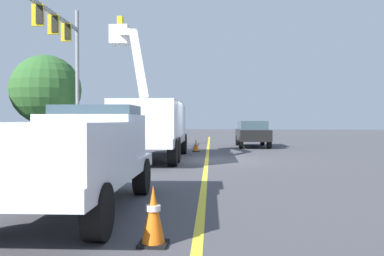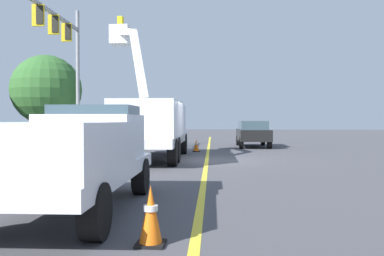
# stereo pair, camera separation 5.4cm
# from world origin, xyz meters

# --- Properties ---
(ground) EXTENTS (120.00, 120.00, 0.00)m
(ground) POSITION_xyz_m (0.00, 0.00, 0.00)
(ground) COLOR #47474C
(sidewalk_far_side) EXTENTS (60.10, 6.49, 0.12)m
(sidewalk_far_side) POSITION_xyz_m (-0.42, 8.78, 0.06)
(sidewalk_far_side) COLOR #9E9E99
(sidewalk_far_side) RESTS_ON ground
(lane_centre_stripe) EXTENTS (49.95, 2.58, 0.01)m
(lane_centre_stripe) POSITION_xyz_m (0.00, 0.00, 0.00)
(lane_centre_stripe) COLOR yellow
(lane_centre_stripe) RESTS_ON ground
(utility_bucket_truck) EXTENTS (8.31, 3.83, 6.76)m
(utility_bucket_truck) POSITION_xyz_m (0.58, 2.45, 1.61)
(utility_bucket_truck) COLOR white
(utility_bucket_truck) RESTS_ON ground
(service_pickup_truck) EXTENTS (5.69, 2.41, 2.06)m
(service_pickup_truck) POSITION_xyz_m (-10.10, 1.89, 1.12)
(service_pickup_truck) COLOR white
(service_pickup_truck) RESTS_ON ground
(passing_minivan) EXTENTS (4.89, 2.14, 1.69)m
(passing_minivan) POSITION_xyz_m (9.29, -2.42, 0.97)
(passing_minivan) COLOR black
(passing_minivan) RESTS_ON ground
(traffic_cone_leading) EXTENTS (0.40, 0.40, 0.84)m
(traffic_cone_leading) POSITION_xyz_m (-11.99, 0.03, 0.41)
(traffic_cone_leading) COLOR black
(traffic_cone_leading) RESTS_ON ground
(traffic_cone_mid_front) EXTENTS (0.40, 0.40, 0.69)m
(traffic_cone_mid_front) POSITION_xyz_m (4.89, 0.88, 0.34)
(traffic_cone_mid_front) COLOR black
(traffic_cone_mid_front) RESTS_ON ground
(traffic_signal_mast) EXTENTS (6.53, 0.74, 8.24)m
(traffic_signal_mast) POSITION_xyz_m (4.07, 7.97, 5.61)
(traffic_signal_mast) COLOR gray
(traffic_signal_mast) RESTS_ON ground
(street_tree_right) EXTENTS (4.36, 4.36, 5.82)m
(street_tree_right) POSITION_xyz_m (7.11, 10.53, 3.64)
(street_tree_right) COLOR brown
(street_tree_right) RESTS_ON ground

